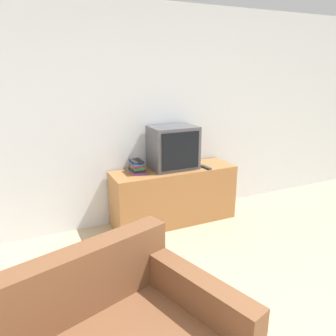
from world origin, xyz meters
TOP-DOWN VIEW (x-y plane):
  - wall_back at (0.00, 3.03)m, footprint 9.00×0.06m
  - tv_stand at (0.55, 2.74)m, footprint 1.54×0.48m
  - television at (0.56, 2.78)m, footprint 0.55×0.40m
  - book_stack at (0.09, 2.77)m, footprint 0.17×0.24m
  - remote_on_stand at (0.91, 2.60)m, footprint 0.06×0.18m

SIDE VIEW (x-z plane):
  - tv_stand at x=0.55m, z-range 0.00..0.69m
  - remote_on_stand at x=0.91m, z-range 0.69..0.72m
  - book_stack at x=0.09m, z-range 0.69..0.84m
  - television at x=0.56m, z-range 0.69..1.21m
  - wall_back at x=0.00m, z-range 0.00..2.60m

